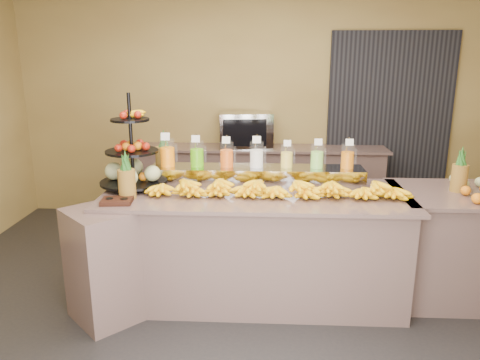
# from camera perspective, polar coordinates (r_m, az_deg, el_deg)

# --- Properties ---
(ground) EXTENTS (6.00, 6.00, 0.00)m
(ground) POSITION_cam_1_polar(r_m,az_deg,el_deg) (3.95, 1.71, -15.89)
(ground) COLOR black
(ground) RESTS_ON ground
(room_envelope) EXTENTS (6.04, 5.02, 2.82)m
(room_envelope) POSITION_cam_1_polar(r_m,az_deg,el_deg) (4.17, 4.81, 12.92)
(room_envelope) COLOR olive
(room_envelope) RESTS_ON ground
(buffet_counter) EXTENTS (2.75, 1.25, 0.93)m
(buffet_counter) POSITION_cam_1_polar(r_m,az_deg,el_deg) (3.97, 0.17, -8.14)
(buffet_counter) COLOR gray
(buffet_counter) RESTS_ON ground
(right_counter) EXTENTS (1.08, 0.88, 0.93)m
(right_counter) POSITION_cam_1_polar(r_m,az_deg,el_deg) (4.41, 24.75, -7.14)
(right_counter) COLOR gray
(right_counter) RESTS_ON ground
(back_ledge) EXTENTS (3.10, 0.55, 0.93)m
(back_ledge) POSITION_cam_1_polar(r_m,az_deg,el_deg) (5.85, 2.25, -0.40)
(back_ledge) COLOR gray
(back_ledge) RESTS_ON ground
(pitcher_tray) EXTENTS (1.85, 0.30, 0.15)m
(pitcher_tray) POSITION_cam_1_polar(r_m,az_deg,el_deg) (4.09, 2.02, 0.57)
(pitcher_tray) COLOR gray
(pitcher_tray) RESTS_ON buffet_counter
(juice_pitcher_orange_a) EXTENTS (0.13, 0.14, 0.32)m
(juice_pitcher_orange_a) POSITION_cam_1_polar(r_m,az_deg,el_deg) (4.14, -8.84, 3.14)
(juice_pitcher_orange_a) COLOR silver
(juice_pitcher_orange_a) RESTS_ON pitcher_tray
(juice_pitcher_green) EXTENTS (0.12, 0.13, 0.30)m
(juice_pitcher_green) POSITION_cam_1_polar(r_m,az_deg,el_deg) (4.09, -5.27, 3.03)
(juice_pitcher_green) COLOR silver
(juice_pitcher_green) RESTS_ON pitcher_tray
(juice_pitcher_orange_b) EXTENTS (0.12, 0.12, 0.29)m
(juice_pitcher_orange_b) POSITION_cam_1_polar(r_m,az_deg,el_deg) (4.07, -1.63, 2.96)
(juice_pitcher_orange_b) COLOR silver
(juice_pitcher_orange_b) RESTS_ON pitcher_tray
(juice_pitcher_milk) EXTENTS (0.12, 0.13, 0.29)m
(juice_pitcher_milk) POSITION_cam_1_polar(r_m,az_deg,el_deg) (4.05, 2.04, 2.95)
(juice_pitcher_milk) COLOR silver
(juice_pitcher_milk) RESTS_ON pitcher_tray
(juice_pitcher_lemon) EXTENTS (0.11, 0.11, 0.26)m
(juice_pitcher_lemon) POSITION_cam_1_polar(r_m,az_deg,el_deg) (4.06, 5.72, 2.74)
(juice_pitcher_lemon) COLOR silver
(juice_pitcher_lemon) RESTS_ON pitcher_tray
(juice_pitcher_lime) EXTENTS (0.11, 0.12, 0.27)m
(juice_pitcher_lime) POSITION_cam_1_polar(r_m,az_deg,el_deg) (4.08, 9.37, 2.74)
(juice_pitcher_lime) COLOR silver
(juice_pitcher_lime) RESTS_ON pitcher_tray
(juice_pitcher_orange_c) EXTENTS (0.11, 0.12, 0.27)m
(juice_pitcher_orange_c) POSITION_cam_1_polar(r_m,az_deg,el_deg) (4.12, 12.97, 2.67)
(juice_pitcher_orange_c) COLOR silver
(juice_pitcher_orange_c) RESTS_ON pitcher_tray
(banana_heap) EXTENTS (2.15, 0.19, 0.18)m
(banana_heap) POSITION_cam_1_polar(r_m,az_deg,el_deg) (3.77, 4.63, -0.72)
(banana_heap) COLOR yellow
(banana_heap) RESTS_ON buffet_counter
(fruit_stand) EXTENTS (0.63, 0.63, 0.80)m
(fruit_stand) POSITION_cam_1_polar(r_m,az_deg,el_deg) (4.06, -12.48, 1.99)
(fruit_stand) COLOR black
(fruit_stand) RESTS_ON buffet_counter
(condiment_caddy) EXTENTS (0.24, 0.19, 0.03)m
(condiment_caddy) POSITION_cam_1_polar(r_m,az_deg,el_deg) (3.70, -14.78, -2.49)
(condiment_caddy) COLOR black
(condiment_caddy) RESTS_ON buffet_counter
(pineapple_left_a) EXTENTS (0.14, 0.14, 0.39)m
(pineapple_left_a) POSITION_cam_1_polar(r_m,az_deg,el_deg) (3.77, -13.64, -0.05)
(pineapple_left_a) COLOR brown
(pineapple_left_a) RESTS_ON buffet_counter
(pineapple_left_b) EXTENTS (0.16, 0.16, 0.46)m
(pineapple_left_b) POSITION_cam_1_polar(r_m,az_deg,el_deg) (4.28, -9.18, 2.41)
(pineapple_left_b) COLOR brown
(pineapple_left_b) RESTS_ON buffet_counter
(oven_warmer) EXTENTS (0.68, 0.51, 0.42)m
(oven_warmer) POSITION_cam_1_polar(r_m,az_deg,el_deg) (5.71, 0.67, 6.16)
(oven_warmer) COLOR gray
(oven_warmer) RESTS_ON back_ledge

